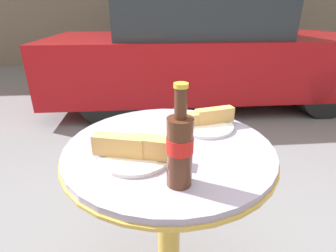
{
  "coord_description": "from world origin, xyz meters",
  "views": [
    {
      "loc": [
        -0.07,
        -0.74,
        1.12
      ],
      "look_at": [
        0.0,
        0.03,
        0.77
      ],
      "focal_mm": 28.0,
      "sensor_mm": 36.0,
      "label": 1
    }
  ],
  "objects_px": {
    "bistro_table": "(169,191)",
    "lunch_plate_far": "(205,121)",
    "lunch_plate_near": "(135,151)",
    "cola_bottle_left": "(180,148)",
    "parked_car": "(204,53)"
  },
  "relations": [
    {
      "from": "lunch_plate_near",
      "to": "lunch_plate_far",
      "type": "height_order",
      "value": "lunch_plate_near"
    },
    {
      "from": "cola_bottle_left",
      "to": "parked_car",
      "type": "xyz_separation_m",
      "value": [
        0.7,
        2.85,
        -0.21
      ]
    },
    {
      "from": "bistro_table",
      "to": "parked_car",
      "type": "relative_size",
      "value": 0.19
    },
    {
      "from": "bistro_table",
      "to": "lunch_plate_near",
      "type": "height_order",
      "value": "lunch_plate_near"
    },
    {
      "from": "lunch_plate_far",
      "to": "parked_car",
      "type": "height_order",
      "value": "parked_car"
    },
    {
      "from": "lunch_plate_near",
      "to": "parked_car",
      "type": "distance_m",
      "value": 2.84
    },
    {
      "from": "bistro_table",
      "to": "lunch_plate_far",
      "type": "height_order",
      "value": "lunch_plate_far"
    },
    {
      "from": "cola_bottle_left",
      "to": "lunch_plate_far",
      "type": "xyz_separation_m",
      "value": [
        0.14,
        0.34,
        -0.08
      ]
    },
    {
      "from": "lunch_plate_far",
      "to": "parked_car",
      "type": "distance_m",
      "value": 2.57
    },
    {
      "from": "parked_car",
      "to": "bistro_table",
      "type": "bearing_deg",
      "value": -104.9
    },
    {
      "from": "bistro_table",
      "to": "parked_car",
      "type": "xyz_separation_m",
      "value": [
        0.7,
        2.64,
        0.07
      ]
    },
    {
      "from": "bistro_table",
      "to": "parked_car",
      "type": "bearing_deg",
      "value": 75.1
    },
    {
      "from": "lunch_plate_far",
      "to": "bistro_table",
      "type": "bearing_deg",
      "value": -138.54
    },
    {
      "from": "bistro_table",
      "to": "cola_bottle_left",
      "type": "relative_size",
      "value": 2.82
    },
    {
      "from": "cola_bottle_left",
      "to": "parked_car",
      "type": "bearing_deg",
      "value": 76.25
    }
  ]
}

